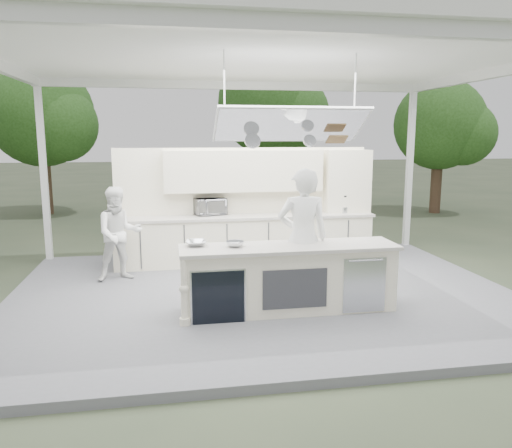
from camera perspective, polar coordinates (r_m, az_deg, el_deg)
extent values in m
plane|color=#454D35|center=(8.17, 0.84, -8.51)|extent=(90.00, 90.00, 0.00)
cube|color=slate|center=(8.15, 0.84, -8.11)|extent=(8.00, 6.00, 0.12)
cube|color=white|center=(11.81, 17.12, 5.97)|extent=(0.12, 0.12, 3.70)
cube|color=white|center=(10.81, -23.10, 5.28)|extent=(0.12, 0.12, 3.70)
cube|color=white|center=(7.83, 0.92, 18.72)|extent=(8.20, 6.20, 0.16)
cube|color=white|center=(5.03, 7.61, 21.68)|extent=(8.00, 0.12, 0.16)
cube|color=white|center=(10.65, -2.13, 15.54)|extent=(8.00, 0.12, 0.16)
cube|color=white|center=(9.36, 26.03, 15.33)|extent=(0.12, 6.00, 0.16)
cube|color=white|center=(6.91, 3.99, 11.28)|extent=(2.00, 0.71, 0.43)
cube|color=white|center=(6.91, 3.99, 11.28)|extent=(2.06, 0.76, 0.46)
cylinder|color=white|center=(6.78, -3.65, 15.33)|extent=(0.02, 0.02, 0.95)
cylinder|color=white|center=(7.20, 11.24, 14.85)|extent=(0.02, 0.02, 0.95)
cylinder|color=silver|center=(6.95, -0.40, 9.48)|extent=(0.22, 0.14, 0.21)
cylinder|color=silver|center=(7.08, 6.16, 9.44)|extent=(0.18, 0.12, 0.18)
cube|color=#92603A|center=(7.22, 9.21, 9.54)|extent=(0.28, 0.18, 0.12)
cube|color=white|center=(7.20, 3.77, -6.34)|extent=(3.00, 0.70, 0.90)
cube|color=beige|center=(7.08, 3.82, -2.65)|extent=(3.10, 0.78, 0.05)
cylinder|color=white|center=(6.67, -8.23, -7.67)|extent=(0.11, 0.11, 0.92)
cube|color=black|center=(6.72, -4.33, -8.35)|extent=(0.70, 0.04, 0.72)
cube|color=silver|center=(6.72, -4.33, -8.36)|extent=(0.74, 0.03, 0.72)
cube|color=#323338|center=(6.87, 4.48, -7.41)|extent=(0.90, 0.02, 0.55)
cube|color=silver|center=(7.18, 12.29, -6.85)|extent=(0.62, 0.02, 0.78)
cube|color=white|center=(9.83, -1.22, -1.87)|extent=(5.00, 0.65, 0.90)
cube|color=beige|center=(9.74, -1.23, 0.87)|extent=(5.08, 0.72, 0.05)
cube|color=white|center=(10.00, -1.50, 2.27)|extent=(5.00, 0.10, 2.25)
cube|color=white|center=(9.81, -1.40, 6.08)|extent=(3.10, 0.38, 0.80)
cube|color=white|center=(10.30, 10.31, 4.71)|extent=(0.90, 0.45, 1.30)
cube|color=#92603A|center=(10.30, 10.31, 4.71)|extent=(0.84, 0.40, 0.03)
cylinder|color=silver|center=(10.20, 9.96, 1.62)|extent=(0.20, 0.20, 0.12)
cylinder|color=black|center=(10.18, 9.99, 2.51)|extent=(0.17, 0.17, 0.20)
cylinder|color=black|center=(10.33, 11.79, 1.60)|extent=(0.16, 0.16, 0.10)
cone|color=black|center=(10.30, 11.82, 2.54)|extent=(0.14, 0.14, 0.24)
cylinder|color=#493324|center=(18.13, -22.87, 4.36)|extent=(0.36, 0.36, 2.10)
sphere|color=#386C27|center=(18.08, -23.36, 11.43)|extent=(3.40, 3.40, 3.40)
sphere|color=#386C27|center=(17.43, -21.45, 10.52)|extent=(2.38, 2.38, 2.38)
cylinder|color=#493324|center=(20.05, 1.47, 6.11)|extent=(0.36, 0.36, 2.45)
sphere|color=#386C27|center=(20.04, 1.50, 13.62)|extent=(4.00, 4.00, 4.00)
sphere|color=#386C27|center=(19.61, 4.20, 12.51)|extent=(2.80, 2.80, 2.80)
cylinder|color=#493324|center=(18.07, 19.88, 4.25)|extent=(0.36, 0.36, 1.92)
sphere|color=#386C27|center=(18.00, 20.26, 10.64)|extent=(3.00, 3.00, 3.00)
sphere|color=#386C27|center=(17.92, 22.61, 9.53)|extent=(2.10, 2.10, 2.10)
imported|color=white|center=(7.31, 5.36, -1.56)|extent=(0.78, 0.55, 2.03)
imported|color=white|center=(8.91, -15.40, -1.09)|extent=(0.92, 0.79, 1.63)
imported|color=silver|center=(9.81, -5.28, 2.01)|extent=(0.68, 0.54, 0.33)
imported|color=silver|center=(7.07, -6.86, -2.20)|extent=(0.32, 0.32, 0.07)
imported|color=silver|center=(6.97, -2.41, -2.29)|extent=(0.30, 0.30, 0.08)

